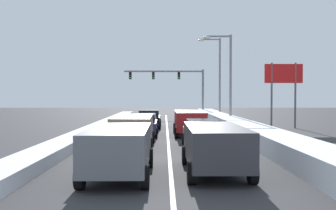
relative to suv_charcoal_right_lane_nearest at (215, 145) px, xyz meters
The scene contains 16 objects.
ground_plane 10.15m from the suv_charcoal_right_lane_nearest, 98.91° to the left, with size 120.00×120.00×0.00m, color #333335.
lane_stripe_between_right_lane_and_center_lane 14.54m from the suv_charcoal_right_lane_nearest, 96.19° to the left, with size 0.14×48.94×0.01m, color silver.
snow_bank_right_shoulder 14.91m from the suv_charcoal_right_lane_nearest, 75.48° to the left, with size 1.99×48.94×0.90m, color white.
snow_bank_left_shoulder 15.99m from the suv_charcoal_right_lane_nearest, 115.45° to the left, with size 1.47×48.94×0.52m, color white.
suv_charcoal_right_lane_nearest is the anchor object (origin of this frame).
sedan_silver_right_lane_second 6.20m from the suv_charcoal_right_lane_nearest, 88.09° to the left, with size 2.00×4.50×1.51m.
suv_red_right_lane_third 12.49m from the suv_charcoal_right_lane_nearest, 90.27° to the left, with size 2.16×4.90×1.67m.
sedan_white_right_lane_fourth 18.87m from the suv_charcoal_right_lane_nearest, 89.38° to the left, with size 2.00×4.50×1.51m.
suv_gray_center_lane_nearest 3.37m from the suv_charcoal_right_lane_nearest, 169.93° to the right, with size 2.16×4.90×1.67m.
suv_tan_center_lane_second 7.36m from the suv_charcoal_right_lane_nearest, 117.92° to the left, with size 2.16×4.90×1.67m.
sedan_navy_center_lane_third 12.90m from the suv_charcoal_right_lane_nearest, 104.54° to the left, with size 2.00×4.50×1.51m.
sedan_black_center_lane_fourth 18.95m from the suv_charcoal_right_lane_nearest, 99.37° to the left, with size 2.00×4.50×1.51m.
traffic_light_gantry 36.84m from the suv_charcoal_right_lane_nearest, 90.60° to the left, with size 10.60×0.47×6.20m.
street_lamp_right_near 21.82m from the suv_charcoal_right_lane_nearest, 79.48° to the left, with size 2.66×0.36×8.30m.
street_lamp_right_mid 30.63m from the suv_charcoal_right_lane_nearest, 81.89° to the left, with size 2.66×0.36×9.35m.
roadside_sign_right 20.17m from the suv_charcoal_right_lane_nearest, 65.66° to the left, with size 3.20×0.16×5.50m.
Camera 1 is at (-0.22, -5.44, 2.78)m, focal length 40.15 mm.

